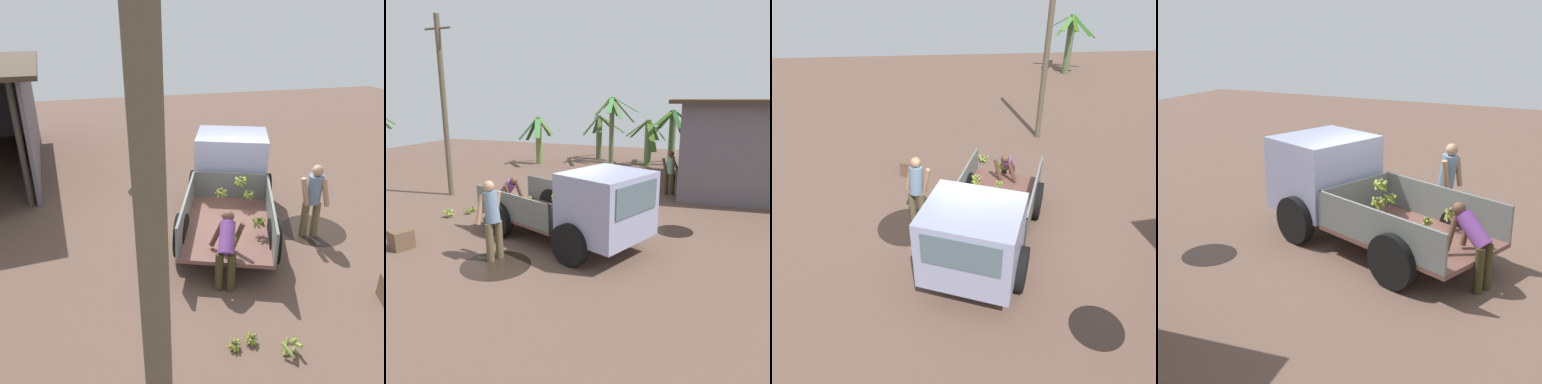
# 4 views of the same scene
# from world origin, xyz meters

# --- Properties ---
(ground) EXTENTS (36.00, 36.00, 0.00)m
(ground) POSITION_xyz_m (0.00, 0.00, 0.00)
(ground) COLOR brown
(mud_patch_0) EXTENTS (0.98, 0.98, 0.01)m
(mud_patch_0) POSITION_xyz_m (2.75, 1.55, 0.00)
(mud_patch_0) COLOR black
(mud_patch_0) RESTS_ON ground
(mud_patch_1) EXTENTS (1.48, 1.48, 0.01)m
(mud_patch_1) POSITION_xyz_m (-0.48, -1.93, 0.00)
(mud_patch_1) COLOR black
(mud_patch_1) RESTS_ON ground
(cargo_truck) EXTENTS (4.79, 3.28, 1.88)m
(cargo_truck) POSITION_xyz_m (1.08, -0.40, 1.01)
(cargo_truck) COLOR brown
(cargo_truck) RESTS_ON ground
(utility_pole) EXTENTS (1.03, 0.18, 6.07)m
(utility_pole) POSITION_xyz_m (-5.31, 2.52, 3.10)
(utility_pole) COLOR brown
(utility_pole) RESTS_ON ground
(banana_palm_2) EXTENTS (2.53, 2.47, 2.93)m
(banana_palm_2) POSITION_xyz_m (-13.17, 6.06, 1.58)
(banana_palm_2) COLOR #4F613D
(banana_palm_2) RESTS_ON ground
(person_foreground_visitor) EXTENTS (0.51, 0.66, 1.74)m
(person_foreground_visitor) POSITION_xyz_m (-0.70, -1.66, 0.97)
(person_foreground_visitor) COLOR brown
(person_foreground_visitor) RESTS_ON ground
(person_worker_loading) EXTENTS (0.78, 0.69, 1.34)m
(person_worker_loading) POSITION_xyz_m (-1.78, 0.71, 0.78)
(person_worker_loading) COLOR #352F18
(person_worker_loading) RESTS_ON ground
(banana_bunch_on_ground_0) EXTENTS (0.21, 0.21, 0.17)m
(banana_bunch_on_ground_0) POSITION_xyz_m (-3.26, 0.81, 0.09)
(banana_bunch_on_ground_0) COLOR brown
(banana_bunch_on_ground_0) RESTS_ON ground
(banana_bunch_on_ground_1) EXTENTS (0.20, 0.20, 0.15)m
(banana_bunch_on_ground_1) POSITION_xyz_m (-3.30, 1.09, 0.08)
(banana_bunch_on_ground_1) COLOR #463F2D
(banana_bunch_on_ground_1) RESTS_ON ground
(banana_bunch_on_ground_2) EXTENTS (0.30, 0.31, 0.26)m
(banana_bunch_on_ground_2) POSITION_xyz_m (-3.59, 0.33, 0.15)
(banana_bunch_on_ground_2) COLOR brown
(banana_bunch_on_ground_2) RESTS_ON ground
(wooden_crate_0) EXTENTS (0.59, 0.59, 0.44)m
(wooden_crate_0) POSITION_xyz_m (-3.06, -1.94, 0.22)
(wooden_crate_0) COLOR brown
(wooden_crate_0) RESTS_ON ground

